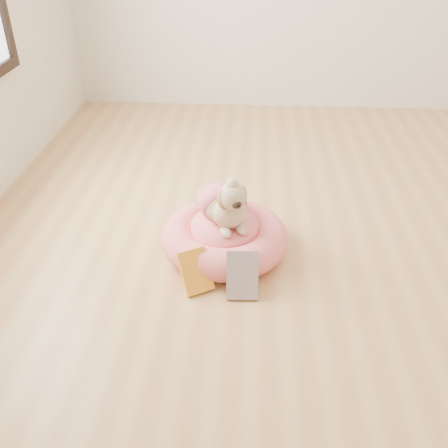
# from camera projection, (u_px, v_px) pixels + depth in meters

# --- Properties ---
(floor) EXTENTS (4.50, 4.50, 0.00)m
(floor) POSITION_uv_depth(u_px,v_px,m) (354.00, 265.00, 2.41)
(floor) COLOR tan
(floor) RESTS_ON ground
(pet_bed) EXTENTS (0.62, 0.62, 0.16)m
(pet_bed) POSITION_uv_depth(u_px,v_px,m) (225.00, 238.00, 2.47)
(pet_bed) COLOR #FE6375
(pet_bed) RESTS_ON floor
(dog) EXTENTS (0.40, 0.47, 0.29)m
(dog) POSITION_uv_depth(u_px,v_px,m) (224.00, 195.00, 2.37)
(dog) COLOR brown
(dog) RESTS_ON pet_bed
(book_yellow) EXTENTS (0.18, 0.18, 0.18)m
(book_yellow) POSITION_uv_depth(u_px,v_px,m) (195.00, 271.00, 2.23)
(book_yellow) COLOR yellow
(book_yellow) RESTS_ON floor
(book_white) EXTENTS (0.15, 0.14, 0.19)m
(book_white) POSITION_uv_depth(u_px,v_px,m) (242.00, 275.00, 2.19)
(book_white) COLOR white
(book_white) RESTS_ON floor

